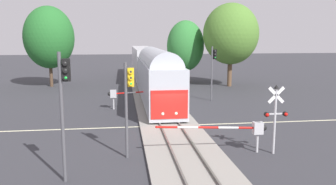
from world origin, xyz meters
TOP-DOWN VIEW (x-y plane):
  - ground_plane at (0.00, 0.00)m, footprint 220.00×220.00m
  - road_centre_stripe at (0.00, 0.00)m, footprint 44.00×0.20m
  - railway_track at (0.00, 0.00)m, footprint 4.40×80.00m
  - commuter_train at (0.00, 19.28)m, footprint 3.04×42.35m
  - crossing_gate_near at (3.47, -6.58)m, footprint 6.45×0.40m
  - crossing_signal_mast at (5.10, -6.95)m, footprint 1.36×0.44m
  - crossing_gate_far at (-3.64, 6.58)m, footprint 5.73×0.40m
  - traffic_signal_far_side at (5.95, 9.57)m, footprint 0.53×0.38m
  - traffic_signal_near_left at (-5.98, -9.29)m, footprint 0.53×0.38m
  - traffic_signal_median at (-3.08, -6.50)m, footprint 0.53×0.38m
  - elm_centre_background at (5.64, 23.68)m, footprint 5.31×5.31m
  - pine_left_background at (-12.92, 22.54)m, footprint 6.54×6.54m
  - oak_far_right at (11.01, 19.70)m, footprint 7.36×7.36m

SIDE VIEW (x-z plane):
  - ground_plane at x=0.00m, z-range 0.00..0.00m
  - road_centre_stripe at x=0.00m, z-range 0.00..0.01m
  - railway_track at x=0.00m, z-range -0.06..0.26m
  - crossing_gate_far at x=-3.64m, z-range 0.52..2.32m
  - crossing_gate_near at x=3.47m, z-range 0.53..2.33m
  - crossing_signal_mast at x=5.10m, z-range 0.44..4.43m
  - commuter_train at x=0.00m, z-range 0.21..5.37m
  - traffic_signal_median at x=-3.08m, z-range 0.90..6.17m
  - traffic_signal_far_side at x=5.95m, z-range 0.96..6.62m
  - traffic_signal_near_left at x=-5.98m, z-range 1.00..6.97m
  - elm_centre_background at x=5.64m, z-range 0.87..9.85m
  - pine_left_background at x=-12.92m, z-range 1.22..11.89m
  - oak_far_right at x=11.01m, z-range 1.47..12.56m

